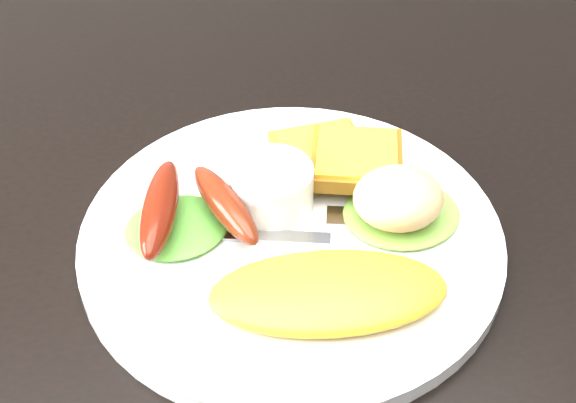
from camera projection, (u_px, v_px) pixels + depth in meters
The scene contains 13 objects.
dining_table at pixel (413, 195), 0.63m from camera, with size 1.20×0.80×0.04m, color black.
dining_chair at pixel (256, 6), 1.43m from camera, with size 0.36×0.36×0.04m, color tan.
plate at pixel (291, 238), 0.56m from camera, with size 0.30×0.30×0.01m, color white.
lettuce_left at pixel (177, 227), 0.56m from camera, with size 0.07×0.07×0.01m, color #3F872B.
lettuce_right at pixel (401, 213), 0.57m from camera, with size 0.08×0.07×0.01m, color #559932.
omelette at pixel (328, 292), 0.50m from camera, with size 0.15×0.07×0.02m, color orange.
sausage_a at pixel (160, 208), 0.55m from camera, with size 0.02×0.10×0.02m, color #6B0401.
sausage_b at pixel (225, 204), 0.55m from camera, with size 0.02×0.09×0.02m, color maroon.
ramekin at pixel (272, 188), 0.57m from camera, with size 0.06×0.06×0.03m, color white.
toast_a at pixel (322, 156), 0.61m from camera, with size 0.07×0.07×0.01m, color olive.
toast_b at pixel (357, 160), 0.59m from camera, with size 0.07×0.07×0.01m, color #885A14.
potato_salad at pixel (398, 198), 0.55m from camera, with size 0.06×0.06×0.03m, color beige.
fork at pixel (232, 235), 0.55m from camera, with size 0.14×0.01×0.00m, color #ADAFB7.
Camera 1 is at (-0.20, -0.44, 1.15)m, focal length 50.00 mm.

